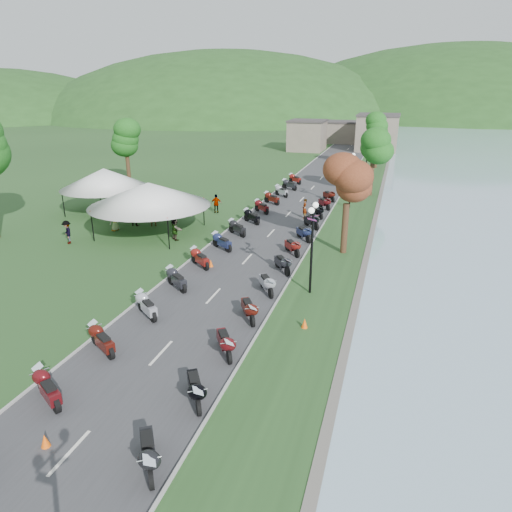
% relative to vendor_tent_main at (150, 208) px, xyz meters
% --- Properties ---
extents(road, '(7.00, 120.00, 0.02)m').
position_rel_vendor_tent_main_xyz_m(road, '(9.03, 14.59, -1.99)').
color(road, '#3C3C3F').
rests_on(road, ground).
extents(hills_backdrop, '(360.00, 120.00, 76.00)m').
position_rel_vendor_tent_main_xyz_m(hills_backdrop, '(9.03, 174.59, -2.00)').
color(hills_backdrop, '#285621').
rests_on(hills_backdrop, ground).
extents(far_building, '(18.00, 16.00, 5.00)m').
position_rel_vendor_tent_main_xyz_m(far_building, '(7.03, 59.59, 0.50)').
color(far_building, '#7A6D5F').
rests_on(far_building, ground).
extents(moto_row_left, '(2.60, 51.17, 1.10)m').
position_rel_vendor_tent_main_xyz_m(moto_row_left, '(6.65, -2.11, -1.45)').
color(moto_row_left, '#331411').
rests_on(moto_row_left, ground).
extents(moto_row_right, '(2.60, 38.37, 1.10)m').
position_rel_vendor_tent_main_xyz_m(moto_row_right, '(11.74, -3.17, -1.45)').
color(moto_row_right, '#331411').
rests_on(moto_row_right, ground).
extents(vendor_tent_main, '(6.24, 6.24, 4.00)m').
position_rel_vendor_tent_main_xyz_m(vendor_tent_main, '(0.00, 0.00, 0.00)').
color(vendor_tent_main, white).
rests_on(vendor_tent_main, ground).
extents(vendor_tent_side, '(5.27, 5.27, 4.00)m').
position_rel_vendor_tent_main_xyz_m(vendor_tent_side, '(-7.06, 4.52, 0.00)').
color(vendor_tent_side, white).
rests_on(vendor_tent_side, ground).
extents(tree_lakeside, '(2.84, 2.84, 7.90)m').
position_rel_vendor_tent_main_xyz_m(tree_lakeside, '(15.00, -0.20, 1.95)').
color(tree_lakeside, '#226B1D').
rests_on(tree_lakeside, ground).
extents(pedestrian_a, '(0.80, 0.76, 1.77)m').
position_rel_vendor_tent_main_xyz_m(pedestrian_a, '(-0.78, 1.70, -2.00)').
color(pedestrian_a, slate).
rests_on(pedestrian_a, ground).
extents(pedestrian_b, '(0.85, 0.47, 1.75)m').
position_rel_vendor_tent_main_xyz_m(pedestrian_b, '(-2.38, 1.35, -2.00)').
color(pedestrian_b, slate).
rests_on(pedestrian_b, ground).
extents(pedestrian_c, '(1.14, 1.10, 1.74)m').
position_rel_vendor_tent_main_xyz_m(pedestrian_c, '(-4.55, -4.17, -2.00)').
color(pedestrian_c, slate).
rests_on(pedestrian_c, ground).
extents(traffic_cone_near, '(0.31, 0.31, 0.48)m').
position_rel_vendor_tent_main_xyz_m(traffic_cone_near, '(8.13, -21.41, -1.76)').
color(traffic_cone_near, '#F2590C').
rests_on(traffic_cone_near, ground).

